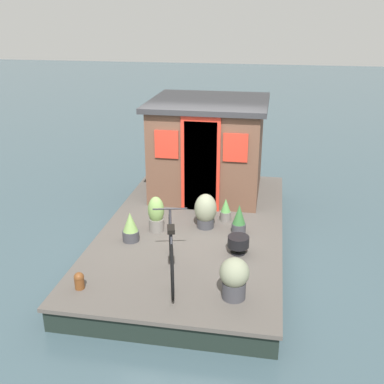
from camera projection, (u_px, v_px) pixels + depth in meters
ground_plane at (194, 245)px, 8.35m from camera, size 60.00×60.00×0.00m
houseboat_deck at (194, 235)px, 8.28m from camera, size 5.58×3.07×0.39m
houseboat_cabin at (208, 147)px, 9.39m from camera, size 2.19×2.29×1.90m
bicycle at (171, 251)px, 6.49m from camera, size 1.68×0.57×0.87m
potted_plant_lavender at (226, 210)px, 8.32m from camera, size 0.20×0.20×0.41m
potted_plant_thyme at (130, 227)px, 7.56m from camera, size 0.27×0.27×0.50m
potted_plant_rosemary at (239, 220)px, 7.82m from camera, size 0.24×0.24×0.52m
potted_plant_geranium at (206, 211)px, 8.01m from camera, size 0.38×0.38×0.61m
potted_plant_sage at (156, 214)px, 7.89m from camera, size 0.27×0.27×0.62m
potted_plant_fern at (234, 277)px, 6.03m from camera, size 0.39×0.39×0.58m
charcoal_grill at (238, 242)px, 7.18m from camera, size 0.33×0.33×0.28m
mooring_bollard at (79, 280)px, 6.29m from camera, size 0.14×0.14×0.24m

